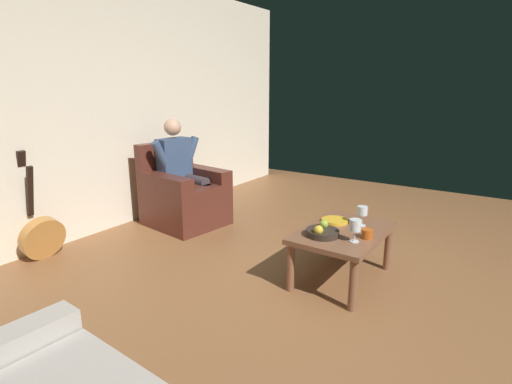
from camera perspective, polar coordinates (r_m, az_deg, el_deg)
ground_plane at (r=3.29m, az=18.17°, el=-13.92°), size 7.25×7.25×0.00m
wall_back at (r=4.68m, az=-19.80°, el=11.85°), size 6.35×0.06×2.73m
armchair at (r=4.64m, az=-10.34°, el=-0.57°), size 0.83×0.89×0.92m
person_seated at (r=4.58m, az=-10.65°, el=3.23°), size 0.64×0.59×1.20m
coffee_table at (r=3.31m, az=12.32°, el=-6.37°), size 0.92×0.62×0.43m
guitar at (r=4.16m, az=-28.22°, el=-5.39°), size 0.40×0.30×1.00m
wine_glass_near at (r=3.38m, az=14.90°, el=-2.76°), size 0.09×0.09×0.17m
wine_glass_far at (r=3.02m, az=13.95°, el=-4.79°), size 0.08×0.08×0.17m
fruit_bowl at (r=3.12m, az=9.43°, el=-5.61°), size 0.25×0.25×0.11m
decorative_dish at (r=3.46m, az=11.16°, el=-4.03°), size 0.22×0.22×0.02m
candle_jar at (r=3.15m, az=15.57°, el=-5.75°), size 0.08×0.08×0.07m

